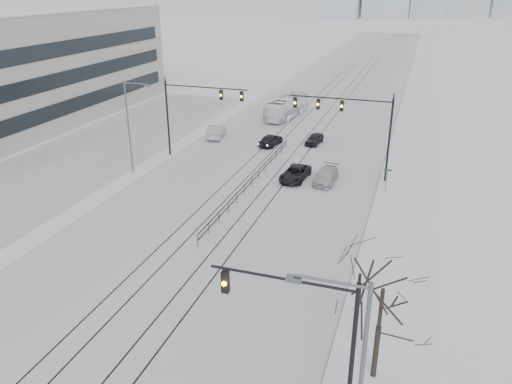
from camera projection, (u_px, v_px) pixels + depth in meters
The scene contains 19 objects.
road at pixel (319, 112), 72.15m from camera, with size 22.00×260.00×0.02m, color silver.
sidewalk_east at pixel (416, 119), 68.21m from camera, with size 5.00×260.00×0.16m, color silver.
curb at pixel (397, 118), 68.93m from camera, with size 0.10×260.00×0.12m, color gray.
parking_strip at pixel (98, 150), 56.08m from camera, with size 14.00×60.00×0.03m, color silver.
tram_rails at pixel (281, 154), 54.65m from camera, with size 5.30×180.00×0.01m.
traffic_mast_near at pixel (314, 328), 20.01m from camera, with size 6.10×0.37×7.00m.
traffic_mast_ne at pixel (354, 120), 45.68m from camera, with size 9.60×0.37×8.00m.
traffic_mast_nw at pixel (193, 106), 51.47m from camera, with size 9.10×0.37×8.00m.
street_light_east at pixel (352, 378), 16.59m from camera, with size 2.73×0.25×9.00m.
street_light_west at pixel (131, 121), 47.43m from camera, with size 2.73×0.25×9.00m.
bare_tree at pixel (382, 299), 21.97m from camera, with size 4.40×4.40×6.10m.
median_fence at pixel (252, 181), 45.71m from camera, with size 0.06×24.00×1.00m.
street_sign at pixel (387, 178), 43.62m from camera, with size 0.70×0.06×2.40m.
sedan_sb_inner at pixel (271, 140), 57.22m from camera, with size 1.61×3.99×1.36m, color black.
sedan_sb_outer at pixel (216, 132), 60.15m from camera, with size 1.61×4.61×1.52m, color #A9ABB1.
sedan_nb_front at pixel (295, 174), 47.28m from camera, with size 2.10×4.55×1.26m, color black.
sedan_nb_right at pixel (326, 176), 46.69m from camera, with size 1.78×4.38×1.27m, color #B7BBBF.
sedan_nb_far at pixel (314, 139), 57.79m from camera, with size 1.43×3.56×1.21m, color black.
box_truck at pixel (287, 107), 68.90m from camera, with size 2.39×10.21×2.84m, color white.
Camera 1 is at (13.72, -10.23, 17.36)m, focal length 35.00 mm.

